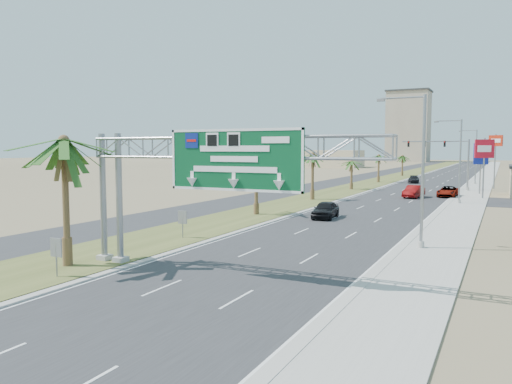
{
  "coord_description": "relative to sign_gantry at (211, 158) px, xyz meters",
  "views": [
    {
      "loc": [
        12.19,
        -11.6,
        6.54
      ],
      "look_at": [
        0.18,
        12.51,
        4.2
      ],
      "focal_mm": 35.0,
      "sensor_mm": 36.0,
      "label": 1
    }
  ],
  "objects": [
    {
      "name": "ground",
      "position": [
        1.06,
        -9.93,
        -6.06
      ],
      "size": [
        600.0,
        600.0,
        0.0
      ],
      "primitive_type": "plane",
      "color": "#8C7A59",
      "rests_on": "ground"
    },
    {
      "name": "road",
      "position": [
        1.06,
        100.07,
        -6.05
      ],
      "size": [
        12.0,
        300.0,
        0.02
      ],
      "primitive_type": "cube",
      "color": "#28282B",
      "rests_on": "ground"
    },
    {
      "name": "sidewalk_right",
      "position": [
        9.56,
        100.07,
        -6.01
      ],
      "size": [
        4.0,
        300.0,
        0.1
      ],
      "primitive_type": "cube",
      "color": "#9E9B93",
      "rests_on": "ground"
    },
    {
      "name": "median_grass",
      "position": [
        -8.94,
        100.07,
        -6.0
      ],
      "size": [
        7.0,
        300.0,
        0.12
      ],
      "primitive_type": "cube",
      "color": "#475023",
      "rests_on": "ground"
    },
    {
      "name": "opposing_road",
      "position": [
        -15.94,
        100.07,
        -6.05
      ],
      "size": [
        8.0,
        300.0,
        0.02
      ],
      "primitive_type": "cube",
      "color": "#28282B",
      "rests_on": "ground"
    },
    {
      "name": "sign_gantry",
      "position": [
        0.0,
        0.0,
        0.0
      ],
      "size": [
        16.75,
        1.24,
        7.5
      ],
      "color": "gray",
      "rests_on": "ground"
    },
    {
      "name": "palm_near",
      "position": [
        -8.14,
        -1.93,
        0.87
      ],
      "size": [
        5.7,
        5.7,
        8.35
      ],
      "color": "brown",
      "rests_on": "ground"
    },
    {
      "name": "palm_row_b",
      "position": [
        -8.44,
        22.07,
        -1.16
      ],
      "size": [
        3.99,
        3.99,
        5.95
      ],
      "color": "brown",
      "rests_on": "ground"
    },
    {
      "name": "palm_row_c",
      "position": [
        -8.44,
        38.07,
        -0.39
      ],
      "size": [
        3.99,
        3.99,
        6.75
      ],
      "color": "brown",
      "rests_on": "ground"
    },
    {
      "name": "palm_row_d",
      "position": [
        -8.44,
        56.07,
        -1.64
      ],
      "size": [
        3.99,
        3.99,
        5.45
      ],
      "color": "brown",
      "rests_on": "ground"
    },
    {
      "name": "palm_row_e",
      "position": [
        -8.44,
        75.07,
        -0.97
      ],
      "size": [
        3.99,
        3.99,
        6.15
      ],
      "color": "brown",
      "rests_on": "ground"
    },
    {
      "name": "palm_row_f",
      "position": [
        -8.44,
        100.07,
        -1.35
      ],
      "size": [
        3.99,
        3.99,
        5.75
      ],
      "color": "brown",
      "rests_on": "ground"
    },
    {
      "name": "streetlight_near",
      "position": [
        8.36,
        12.07,
        -1.36
      ],
      "size": [
        3.27,
        0.44,
        10.0
      ],
      "color": "gray",
      "rests_on": "ground"
    },
    {
      "name": "streetlight_mid",
      "position": [
        8.36,
        42.07,
        -1.36
      ],
      "size": [
        3.27,
        0.44,
        10.0
      ],
      "color": "gray",
      "rests_on": "ground"
    },
    {
      "name": "streetlight_far",
      "position": [
        8.36,
        78.07,
        -1.36
      ],
      "size": [
        3.27,
        0.44,
        10.0
      ],
      "color": "gray",
      "rests_on": "ground"
    },
    {
      "name": "signal_mast",
      "position": [
        6.23,
        62.05,
        -1.21
      ],
      "size": [
        10.28,
        0.71,
        8.0
      ],
      "color": "gray",
      "rests_on": "ground"
    },
    {
      "name": "median_signback_a",
      "position": [
        -6.74,
        -3.93,
        -4.61
      ],
      "size": [
        0.75,
        0.08,
        2.08
      ],
      "color": "gray",
      "rests_on": "ground"
    },
    {
      "name": "median_signback_b",
      "position": [
        -7.44,
        8.07,
        -4.61
      ],
      "size": [
        0.75,
        0.08,
        2.08
      ],
      "color": "gray",
      "rests_on": "ground"
    },
    {
      "name": "tower_distant",
      "position": [
        -30.94,
        240.07,
        11.44
      ],
      "size": [
        20.0,
        16.0,
        35.0
      ],
      "primitive_type": "cube",
      "color": "tan",
      "rests_on": "ground"
    },
    {
      "name": "building_distant_left",
      "position": [
        -43.94,
        150.07,
        -3.06
      ],
      "size": [
        24.0,
        14.0,
        6.0
      ],
      "primitive_type": "cube",
      "color": "#C6B186",
      "rests_on": "ground"
    },
    {
      "name": "car_left_lane",
      "position": [
        -1.66,
        23.08,
        -5.25
      ],
      "size": [
        2.28,
        4.87,
        1.61
      ],
      "primitive_type": "imported",
      "rotation": [
        0.0,
        0.0,
        0.08
      ],
      "color": "black",
      "rests_on": "ground"
    },
    {
      "name": "car_mid_lane",
      "position": [
        2.56,
        47.23,
        -5.23
      ],
      "size": [
        2.37,
        5.2,
        1.65
      ],
      "primitive_type": "imported",
      "rotation": [
        0.0,
        0.0,
        -0.13
      ],
      "color": "#650909",
      "rests_on": "ground"
    },
    {
      "name": "car_right_lane",
      "position": [
        6.56,
        50.31,
        -5.34
      ],
      "size": [
        2.65,
        5.31,
        1.44
      ],
      "primitive_type": "imported",
      "rotation": [
        0.0,
        0.0,
        -0.05
      ],
      "color": "gray",
      "rests_on": "ground"
    },
    {
      "name": "car_far",
      "position": [
        -2.12,
        76.71,
        -5.36
      ],
      "size": [
        2.45,
        4.98,
        1.39
      ],
      "primitive_type": "imported",
      "rotation": [
        0.0,
        0.0,
        0.11
      ],
      "color": "black",
      "rests_on": "ground"
    },
    {
      "name": "pole_sign_red_near",
      "position": [
        10.88,
        49.54,
        0.1
      ],
      "size": [
        2.36,
        1.1,
        7.94
      ],
      "color": "gray",
      "rests_on": "ground"
    },
    {
      "name": "pole_sign_blue",
      "position": [
        10.22,
        56.48,
        -0.53
      ],
      "size": [
        2.0,
        0.86,
        7.52
      ],
      "color": "gray",
      "rests_on": "ground"
    },
    {
      "name": "pole_sign_red_far",
      "position": [
        11.85,
        68.9,
        1.02
      ],
      "size": [
        2.15,
        1.11,
        8.94
      ],
      "color": "gray",
      "rests_on": "ground"
    }
  ]
}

